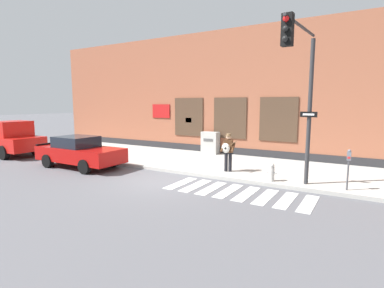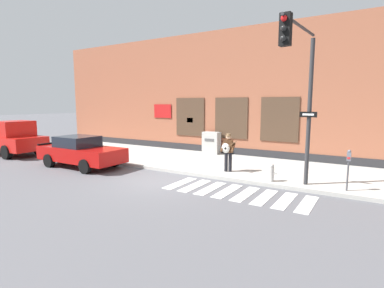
{
  "view_description": "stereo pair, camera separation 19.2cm",
  "coord_description": "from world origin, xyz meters",
  "px_view_note": "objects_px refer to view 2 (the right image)",
  "views": [
    {
      "loc": [
        7.07,
        -9.69,
        3.14
      ],
      "look_at": [
        0.4,
        1.59,
        1.36
      ],
      "focal_mm": 28.0,
      "sensor_mm": 36.0,
      "label": 1
    },
    {
      "loc": [
        7.24,
        -9.59,
        3.14
      ],
      "look_at": [
        0.4,
        1.59,
        1.36
      ],
      "focal_mm": 28.0,
      "sensor_mm": 36.0,
      "label": 2
    }
  ],
  "objects_px": {
    "red_truck": "(10,138)",
    "parking_meter": "(348,164)",
    "red_car": "(81,152)",
    "traffic_light": "(301,80)",
    "fire_hydrant": "(271,173)",
    "busker": "(228,150)",
    "utility_box": "(211,143)"
  },
  "relations": [
    {
      "from": "traffic_light",
      "to": "utility_box",
      "type": "bearing_deg",
      "value": 138.27
    },
    {
      "from": "traffic_light",
      "to": "busker",
      "type": "bearing_deg",
      "value": 154.42
    },
    {
      "from": "traffic_light",
      "to": "parking_meter",
      "type": "distance_m",
      "value": 3.34
    },
    {
      "from": "fire_hydrant",
      "to": "red_car",
      "type": "bearing_deg",
      "value": -169.95
    },
    {
      "from": "busker",
      "to": "traffic_light",
      "type": "distance_m",
      "value": 4.59
    },
    {
      "from": "busker",
      "to": "utility_box",
      "type": "bearing_deg",
      "value": 126.28
    },
    {
      "from": "red_truck",
      "to": "busker",
      "type": "bearing_deg",
      "value": 9.05
    },
    {
      "from": "traffic_light",
      "to": "red_truck",
      "type": "bearing_deg",
      "value": -177.95
    },
    {
      "from": "busker",
      "to": "traffic_light",
      "type": "bearing_deg",
      "value": -25.58
    },
    {
      "from": "red_truck",
      "to": "parking_meter",
      "type": "height_order",
      "value": "red_truck"
    },
    {
      "from": "parking_meter",
      "to": "fire_hydrant",
      "type": "height_order",
      "value": "parking_meter"
    },
    {
      "from": "red_truck",
      "to": "traffic_light",
      "type": "bearing_deg",
      "value": 2.05
    },
    {
      "from": "busker",
      "to": "parking_meter",
      "type": "xyz_separation_m",
      "value": [
        4.75,
        -0.55,
        -0.01
      ]
    },
    {
      "from": "red_car",
      "to": "red_truck",
      "type": "height_order",
      "value": "red_truck"
    },
    {
      "from": "red_car",
      "to": "busker",
      "type": "distance_m",
      "value": 7.33
    },
    {
      "from": "busker",
      "to": "red_truck",
      "type": "bearing_deg",
      "value": -170.95
    },
    {
      "from": "busker",
      "to": "fire_hydrant",
      "type": "xyz_separation_m",
      "value": [
        2.15,
        -0.66,
        -0.61
      ]
    },
    {
      "from": "red_truck",
      "to": "utility_box",
      "type": "distance_m",
      "value": 12.39
    },
    {
      "from": "busker",
      "to": "traffic_light",
      "type": "xyz_separation_m",
      "value": [
        3.28,
        -1.57,
        2.8
      ]
    },
    {
      "from": "traffic_light",
      "to": "fire_hydrant",
      "type": "relative_size",
      "value": 7.79
    },
    {
      "from": "parking_meter",
      "to": "fire_hydrant",
      "type": "xyz_separation_m",
      "value": [
        -2.6,
        -0.11,
        -0.6
      ]
    },
    {
      "from": "traffic_light",
      "to": "fire_hydrant",
      "type": "height_order",
      "value": "traffic_light"
    },
    {
      "from": "utility_box",
      "to": "red_truck",
      "type": "bearing_deg",
      "value": -150.52
    },
    {
      "from": "fire_hydrant",
      "to": "red_truck",
      "type": "bearing_deg",
      "value": -174.52
    },
    {
      "from": "busker",
      "to": "utility_box",
      "type": "relative_size",
      "value": 1.29
    },
    {
      "from": "red_car",
      "to": "busker",
      "type": "bearing_deg",
      "value": 18.09
    },
    {
      "from": "red_truck",
      "to": "traffic_light",
      "type": "relative_size",
      "value": 0.99
    },
    {
      "from": "traffic_light",
      "to": "parking_meter",
      "type": "height_order",
      "value": "traffic_light"
    },
    {
      "from": "red_truck",
      "to": "utility_box",
      "type": "height_order",
      "value": "red_truck"
    },
    {
      "from": "red_truck",
      "to": "busker",
      "type": "height_order",
      "value": "red_truck"
    },
    {
      "from": "fire_hydrant",
      "to": "utility_box",
      "type": "bearing_deg",
      "value": 137.65
    },
    {
      "from": "red_car",
      "to": "traffic_light",
      "type": "xyz_separation_m",
      "value": [
        10.24,
        0.7,
        3.14
      ]
    }
  ]
}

